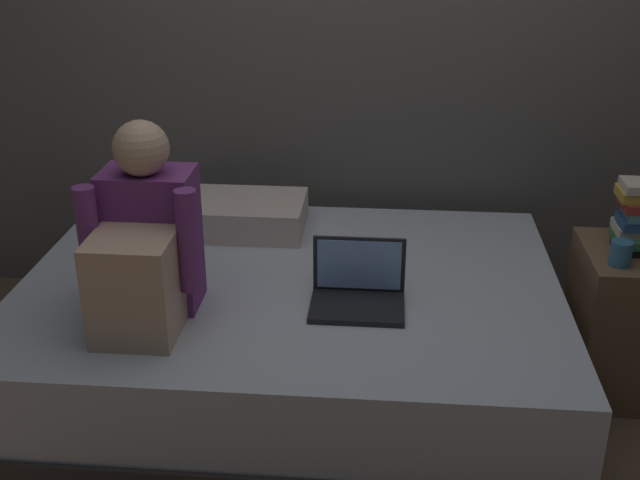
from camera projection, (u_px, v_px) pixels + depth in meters
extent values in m
plane|color=brown|center=(338.00, 442.00, 2.84)|extent=(8.00, 8.00, 0.00)
cube|color=#605B56|center=(360.00, 4.00, 3.39)|extent=(5.60, 0.10, 2.70)
cube|color=#332D2B|center=(292.00, 369.00, 3.09)|extent=(2.00, 1.50, 0.20)
cube|color=#B2B7C1|center=(291.00, 314.00, 2.99)|extent=(1.96, 1.46, 0.29)
cube|color=brown|center=(634.00, 321.00, 3.04)|extent=(0.44, 0.44, 0.58)
cube|color=#75337A|center=(152.00, 239.00, 2.67)|extent=(0.30, 0.20, 0.48)
sphere|color=tan|center=(141.00, 148.00, 2.51)|extent=(0.18, 0.18, 0.18)
cube|color=tan|center=(135.00, 288.00, 2.50)|extent=(0.26, 0.24, 0.34)
cylinder|color=#75337A|center=(89.00, 238.00, 2.53)|extent=(0.07, 0.07, 0.34)
cylinder|color=#75337A|center=(188.00, 241.00, 2.51)|extent=(0.07, 0.07, 0.34)
cube|color=black|center=(357.00, 308.00, 2.71)|extent=(0.32, 0.22, 0.02)
cube|color=black|center=(359.00, 264.00, 2.77)|extent=(0.32, 0.01, 0.20)
cube|color=#8CB2EA|center=(359.00, 265.00, 2.77)|extent=(0.29, 0.00, 0.18)
cube|color=beige|center=(237.00, 214.00, 3.34)|extent=(0.56, 0.36, 0.13)
cube|color=beige|center=(640.00, 229.00, 2.93)|extent=(0.18, 0.14, 0.03)
cylinder|color=teal|center=(621.00, 253.00, 2.81)|extent=(0.08, 0.08, 0.09)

